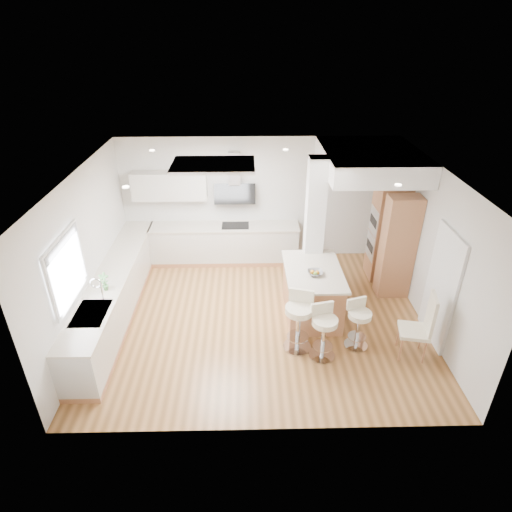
{
  "coord_description": "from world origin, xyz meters",
  "views": [
    {
      "loc": [
        -0.23,
        -6.48,
        4.91
      ],
      "look_at": [
        -0.08,
        0.4,
        1.12
      ],
      "focal_mm": 30.0,
      "sensor_mm": 36.0,
      "label": 1
    }
  ],
  "objects_px": {
    "bar_stool_a": "(299,318)",
    "bar_stool_c": "(358,322)",
    "bar_stool_b": "(324,329)",
    "peninsula": "(312,291)",
    "dining_chair": "(422,324)"
  },
  "relations": [
    {
      "from": "bar_stool_b",
      "to": "peninsula",
      "type": "bearing_deg",
      "value": 78.23
    },
    {
      "from": "peninsula",
      "to": "bar_stool_b",
      "type": "relative_size",
      "value": 1.61
    },
    {
      "from": "bar_stool_a",
      "to": "bar_stool_b",
      "type": "bearing_deg",
      "value": -14.35
    },
    {
      "from": "bar_stool_c",
      "to": "dining_chair",
      "type": "distance_m",
      "value": 1.0
    },
    {
      "from": "bar_stool_a",
      "to": "bar_stool_c",
      "type": "xyz_separation_m",
      "value": [
        1.0,
        0.02,
        -0.1
      ]
    },
    {
      "from": "bar_stool_a",
      "to": "bar_stool_c",
      "type": "distance_m",
      "value": 1.01
    },
    {
      "from": "dining_chair",
      "to": "bar_stool_a",
      "type": "bearing_deg",
      "value": -175.7
    },
    {
      "from": "bar_stool_b",
      "to": "bar_stool_c",
      "type": "bearing_deg",
      "value": 8.34
    },
    {
      "from": "peninsula",
      "to": "dining_chair",
      "type": "bearing_deg",
      "value": -38.0
    },
    {
      "from": "peninsula",
      "to": "bar_stool_c",
      "type": "distance_m",
      "value": 1.16
    },
    {
      "from": "bar_stool_c",
      "to": "dining_chair",
      "type": "bearing_deg",
      "value": -33.27
    },
    {
      "from": "peninsula",
      "to": "dining_chair",
      "type": "xyz_separation_m",
      "value": [
        1.6,
        -1.22,
        0.16
      ]
    },
    {
      "from": "peninsula",
      "to": "bar_stool_a",
      "type": "relative_size",
      "value": 1.46
    },
    {
      "from": "peninsula",
      "to": "bar_stool_c",
      "type": "relative_size",
      "value": 1.75
    },
    {
      "from": "dining_chair",
      "to": "bar_stool_b",
      "type": "bearing_deg",
      "value": -169.4
    }
  ]
}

